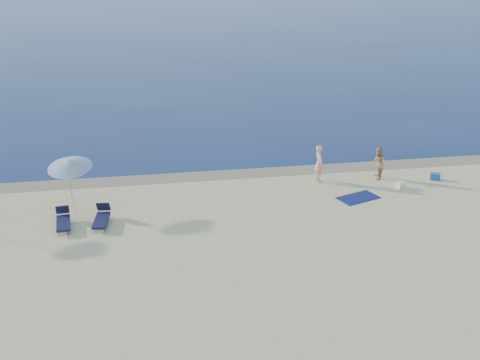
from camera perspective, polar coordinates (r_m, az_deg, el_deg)
name	(u,v)px	position (r m, az deg, el deg)	size (l,w,h in m)	color
sea	(172,9)	(110.60, -6.42, 15.78)	(240.00, 160.00, 0.01)	#0B1B46
wet_sand_strip	(265,172)	(32.02, 2.37, 0.79)	(240.00, 1.60, 0.00)	#847254
person_left	(319,163)	(30.72, 7.51, 1.58)	(0.70, 0.46, 1.91)	#E1987E
person_right	(378,163)	(31.60, 12.96, 1.55)	(0.81, 0.63, 1.67)	tan
beach_towel	(358,198)	(29.31, 11.13, -1.66)	(1.93, 1.07, 0.03)	#0E1547
white_bag	(401,185)	(30.87, 15.01, -0.47)	(0.39, 0.33, 0.33)	silver
blue_cooler	(435,176)	(32.48, 18.01, 0.32)	(0.48, 0.34, 0.34)	#1D4EA1
umbrella_near	(69,164)	(27.81, -15.87, 1.46)	(2.37, 2.40, 2.61)	silver
lounger_left	(63,221)	(26.94, -16.42, -3.72)	(0.76, 1.80, 0.77)	#131636
lounger_right	(102,218)	(26.77, -12.98, -3.53)	(0.75, 1.82, 0.78)	black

